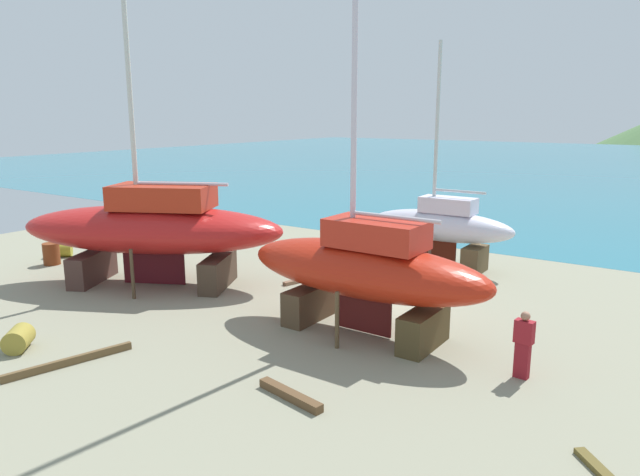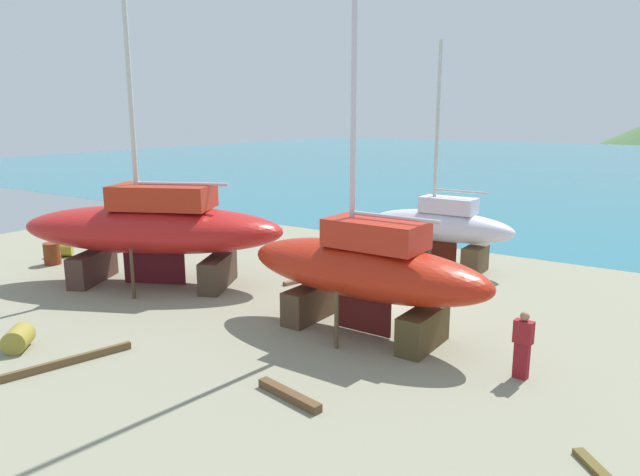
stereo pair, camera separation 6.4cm
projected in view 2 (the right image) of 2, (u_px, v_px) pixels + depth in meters
ground_plane at (349, 318)px, 17.80m from camera, size 43.54×43.54×0.00m
sea_water at (627, 166)px, 70.47m from camera, size 154.83×108.65×0.01m
sailboat_small_center at (364, 269)px, 16.19m from camera, size 7.57×2.84×13.57m
sailboat_far_slipway at (441, 227)px, 23.41m from camera, size 6.06×2.02×8.95m
sailboat_mid_port at (153, 227)px, 20.91m from camera, size 10.13×7.18×16.69m
worker at (523, 344)px, 13.59m from camera, size 0.46×0.29×1.66m
barrel_rust_far at (18, 339)px, 15.34m from camera, size 1.03×1.04×0.63m
barrel_tipped_left at (121, 245)px, 26.46m from camera, size 0.86×0.97×0.60m
barrel_rust_mid at (62, 250)px, 25.41m from camera, size 1.03×1.05×0.63m
barrel_rust_near at (52, 254)px, 24.09m from camera, size 0.72×0.72×0.91m
barrel_by_slipway at (206, 233)px, 28.30m from camera, size 0.63×0.63×0.87m
timber_plank_near at (324, 263)px, 24.08m from camera, size 0.61×1.38×0.16m
timber_plank_far at (304, 280)px, 21.68m from camera, size 0.74×1.82×0.13m
timber_long_fore at (289, 395)px, 12.71m from camera, size 1.87×0.58×0.19m
timber_short_cross at (69, 361)px, 14.46m from camera, size 0.92×3.10×0.20m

